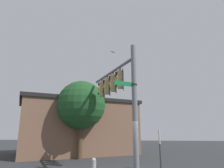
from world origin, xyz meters
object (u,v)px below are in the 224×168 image
object	(u,v)px
street_name_sign	(129,84)
fire_hydrant	(93,167)
traffic_light_arm_end	(102,89)
traffic_light_mid_inner	(113,83)
historical_marker	(160,143)
traffic_light_nearest_pole	(120,79)
bird_flying	(113,52)
traffic_light_mid_outer	(107,86)

from	to	relation	value
street_name_sign	fire_hydrant	xyz separation A→B (m)	(-0.01, 1.73, -3.91)
traffic_light_arm_end	fire_hydrant	world-z (taller)	traffic_light_arm_end
traffic_light_mid_inner	street_name_sign	world-z (taller)	traffic_light_mid_inner
street_name_sign	historical_marker	world-z (taller)	street_name_sign
traffic_light_nearest_pole	traffic_light_arm_end	bearing A→B (deg)	31.67
fire_hydrant	traffic_light_nearest_pole	bearing A→B (deg)	-37.29
traffic_light_arm_end	historical_marker	size ratio (longest dim) A/B	0.62
traffic_light_mid_inner	traffic_light_nearest_pole	bearing A→B (deg)	-148.33
bird_flying	traffic_light_arm_end	bearing A→B (deg)	136.97
historical_marker	fire_hydrant	bearing A→B (deg)	117.99
traffic_light_nearest_pole	traffic_light_mid_outer	distance (m)	1.96
traffic_light_nearest_pole	historical_marker	distance (m)	4.17
traffic_light_arm_end	street_name_sign	distance (m)	4.57
traffic_light_mid_outer	street_name_sign	size ratio (longest dim) A/B	1.19
traffic_light_mid_outer	fire_hydrant	size ratio (longest dim) A/B	1.59
traffic_light_arm_end	bird_flying	bearing A→B (deg)	-43.03
traffic_light_arm_end	street_name_sign	bearing A→B (deg)	-151.88
fire_hydrant	street_name_sign	bearing A→B (deg)	-89.58
traffic_light_mid_inner	fire_hydrant	size ratio (longest dim) A/B	1.59
traffic_light_mid_inner	historical_marker	world-z (taller)	traffic_light_mid_inner
street_name_sign	traffic_light_arm_end	bearing A→B (deg)	28.12
street_name_sign	bird_flying	xyz separation A→B (m)	(4.76, 1.41, 3.82)
street_name_sign	fire_hydrant	world-z (taller)	street_name_sign
traffic_light_mid_outer	fire_hydrant	xyz separation A→B (m)	(-3.17, 0.11, -4.58)
traffic_light_mid_outer	historical_marker	size ratio (longest dim) A/B	0.62
street_name_sign	bird_flying	size ratio (longest dim) A/B	3.20
bird_flying	historical_marker	size ratio (longest dim) A/B	0.16
street_name_sign	historical_marker	size ratio (longest dim) A/B	0.52
traffic_light_nearest_pole	traffic_light_mid_inner	size ratio (longest dim) A/B	1.00
traffic_light_mid_inner	traffic_light_arm_end	size ratio (longest dim) A/B	1.00
traffic_light_arm_end	historical_marker	bearing A→B (deg)	-121.95
traffic_light_mid_outer	bird_flying	distance (m)	3.55
traffic_light_arm_end	traffic_light_mid_outer	bearing A→B (deg)	-148.33
traffic_light_mid_outer	traffic_light_arm_end	world-z (taller)	same
traffic_light_mid_outer	traffic_light_nearest_pole	bearing A→B (deg)	-148.33
traffic_light_nearest_pole	traffic_light_mid_inner	world-z (taller)	same
traffic_light_arm_end	historical_marker	xyz separation A→B (m)	(-2.28, -3.65, -3.59)
bird_flying	historical_marker	xyz separation A→B (m)	(-3.05, -2.93, -6.75)
traffic_light_nearest_pole	traffic_light_mid_outer	xyz separation A→B (m)	(1.67, 1.03, 0.00)
traffic_light_mid_inner	bird_flying	xyz separation A→B (m)	(2.44, 0.31, 3.15)
fire_hydrant	historical_marker	world-z (taller)	historical_marker
traffic_light_mid_inner	historical_marker	xyz separation A→B (m)	(-0.61, -2.62, -3.59)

